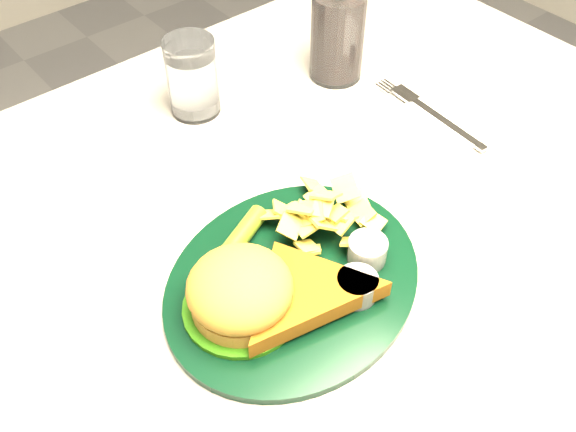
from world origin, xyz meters
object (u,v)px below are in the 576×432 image
at_px(fork_napkin, 443,121).
at_px(water_glass, 192,77).
at_px(dinner_plate, 293,263).
at_px(cola_glass, 338,32).
at_px(table, 272,391).

bearing_deg(fork_napkin, water_glass, 138.44).
bearing_deg(dinner_plate, cola_glass, 27.86).
distance_m(table, dinner_plate, 0.42).
xyz_separation_m(table, cola_glass, (0.27, 0.17, 0.44)).
relative_size(cola_glass, fork_napkin, 0.83).
xyz_separation_m(table, dinner_plate, (-0.03, -0.08, 0.41)).
xyz_separation_m(water_glass, cola_glass, (0.20, -0.06, 0.02)).
bearing_deg(water_glass, dinner_plate, -106.01).
bearing_deg(table, cola_glass, 33.10).
distance_m(cola_glass, fork_napkin, 0.19).
height_order(cola_glass, fork_napkin, cola_glass).
height_order(dinner_plate, water_glass, water_glass).
xyz_separation_m(dinner_plate, fork_napkin, (0.32, 0.08, -0.03)).
distance_m(table, fork_napkin, 0.48).
height_order(dinner_plate, fork_napkin, dinner_plate).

